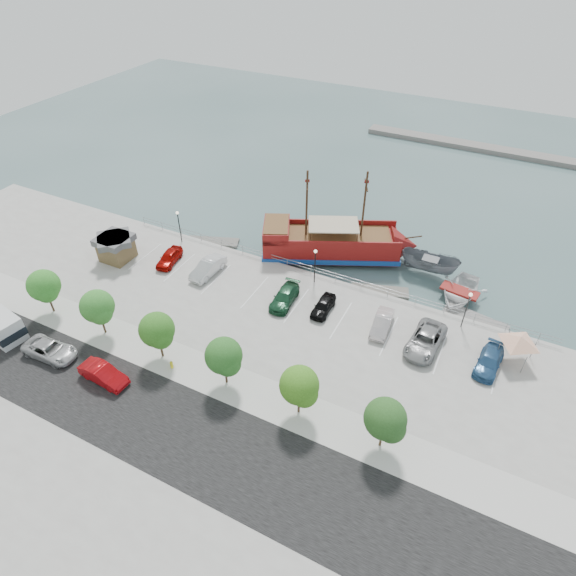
% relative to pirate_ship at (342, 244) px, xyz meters
% --- Properties ---
extents(ground, '(160.00, 160.00, 0.00)m').
position_rel_pirate_ship_xyz_m(ground, '(-0.44, -13.53, -1.98)').
color(ground, '#3A5454').
extents(land_slab, '(100.00, 58.00, 1.20)m').
position_rel_pirate_ship_xyz_m(land_slab, '(-0.44, -34.53, -1.58)').
color(land_slab, gray).
rests_on(land_slab, ground).
extents(street, '(100.00, 8.00, 0.04)m').
position_rel_pirate_ship_xyz_m(street, '(-0.44, -29.53, -0.97)').
color(street, black).
rests_on(street, land_slab).
extents(sidewalk, '(100.00, 4.00, 0.05)m').
position_rel_pirate_ship_xyz_m(sidewalk, '(-0.44, -23.53, -0.97)').
color(sidewalk, beige).
rests_on(sidewalk, land_slab).
extents(seawall_railing, '(50.00, 0.06, 1.00)m').
position_rel_pirate_ship_xyz_m(seawall_railing, '(-0.44, -5.73, -0.46)').
color(seawall_railing, gray).
rests_on(seawall_railing, land_slab).
extents(far_shore, '(40.00, 3.00, 0.80)m').
position_rel_pirate_ship_xyz_m(far_shore, '(9.56, 41.47, -1.58)').
color(far_shore, slate).
rests_on(far_shore, ground).
extents(pirate_ship, '(18.87, 12.29, 11.84)m').
position_rel_pirate_ship_xyz_m(pirate_ship, '(0.00, 0.00, 0.00)').
color(pirate_ship, maroon).
rests_on(pirate_ship, ground).
extents(patrol_boat, '(6.80, 2.71, 2.61)m').
position_rel_pirate_ship_xyz_m(patrol_boat, '(10.30, 1.38, -0.68)').
color(patrol_boat, slate).
rests_on(patrol_boat, ground).
extents(speedboat, '(5.86, 7.52, 1.42)m').
position_rel_pirate_ship_xyz_m(speedboat, '(14.36, -1.48, -1.27)').
color(speedboat, silver).
rests_on(speedboat, ground).
extents(dock_west, '(6.78, 4.06, 0.37)m').
position_rel_pirate_ship_xyz_m(dock_west, '(-15.76, -4.33, -1.80)').
color(dock_west, slate).
rests_on(dock_west, ground).
extents(dock_mid, '(6.54, 3.67, 0.36)m').
position_rel_pirate_ship_xyz_m(dock_mid, '(6.36, -4.33, -1.80)').
color(dock_mid, slate).
rests_on(dock_mid, ground).
extents(dock_east, '(6.76, 2.96, 0.37)m').
position_rel_pirate_ship_xyz_m(dock_east, '(16.69, -4.33, -1.80)').
color(dock_east, gray).
rests_on(dock_east, ground).
extents(shed, '(3.64, 3.64, 2.98)m').
position_rel_pirate_ship_xyz_m(shed, '(-23.00, -13.27, 0.60)').
color(shed, brown).
rests_on(shed, land_slab).
extents(canopy_tent, '(4.72, 4.72, 3.25)m').
position_rel_pirate_ship_xyz_m(canopy_tent, '(20.64, -9.30, 1.84)').
color(canopy_tent, slate).
rests_on(canopy_tent, land_slab).
extents(street_van, '(5.37, 2.70, 1.46)m').
position_rel_pirate_ship_xyz_m(street_van, '(-17.72, -28.10, -0.25)').
color(street_van, '#A5A5A5').
rests_on(street_van, street).
extents(street_sedan, '(4.82, 1.91, 1.56)m').
position_rel_pirate_ship_xyz_m(street_sedan, '(-11.18, -28.13, -0.20)').
color(street_sedan, '#A7090E').
rests_on(street_sedan, street).
extents(fire_hydrant, '(0.28, 0.28, 0.81)m').
position_rel_pirate_ship_xyz_m(fire_hydrant, '(-6.76, -24.33, -0.54)').
color(fire_hydrant, gold).
rests_on(fire_hydrant, sidewalk).
extents(lamp_post_left, '(0.36, 0.36, 4.28)m').
position_rel_pirate_ship_xyz_m(lamp_post_left, '(-18.44, -7.03, 1.96)').
color(lamp_post_left, black).
rests_on(lamp_post_left, land_slab).
extents(lamp_post_mid, '(0.36, 0.36, 4.28)m').
position_rel_pirate_ship_xyz_m(lamp_post_mid, '(-0.44, -7.03, 1.96)').
color(lamp_post_mid, black).
rests_on(lamp_post_mid, land_slab).
extents(lamp_post_right, '(0.36, 0.36, 4.28)m').
position_rel_pirate_ship_xyz_m(lamp_post_right, '(15.56, -7.03, 1.96)').
color(lamp_post_right, black).
rests_on(lamp_post_right, land_slab).
extents(tree_a, '(3.30, 3.20, 5.00)m').
position_rel_pirate_ship_xyz_m(tree_a, '(-22.29, -23.60, 2.31)').
color(tree_a, '#473321').
rests_on(tree_a, sidewalk).
extents(tree_b, '(3.30, 3.20, 5.00)m').
position_rel_pirate_ship_xyz_m(tree_b, '(-15.29, -23.60, 2.31)').
color(tree_b, '#473321').
rests_on(tree_b, sidewalk).
extents(tree_c, '(3.30, 3.20, 5.00)m').
position_rel_pirate_ship_xyz_m(tree_c, '(-8.29, -23.60, 2.31)').
color(tree_c, '#473321').
rests_on(tree_c, sidewalk).
extents(tree_d, '(3.30, 3.20, 5.00)m').
position_rel_pirate_ship_xyz_m(tree_d, '(-1.29, -23.60, 2.31)').
color(tree_d, '#473321').
rests_on(tree_d, sidewalk).
extents(tree_e, '(3.30, 3.20, 5.00)m').
position_rel_pirate_ship_xyz_m(tree_e, '(5.71, -23.60, 2.31)').
color(tree_e, '#473321').
rests_on(tree_e, sidewalk).
extents(tree_f, '(3.30, 3.20, 5.00)m').
position_rel_pirate_ship_xyz_m(tree_f, '(12.71, -23.60, 2.31)').
color(tree_f, '#473321').
rests_on(tree_f, sidewalk).
extents(parked_car_a, '(2.48, 4.57, 1.48)m').
position_rel_pirate_ship_xyz_m(parked_car_a, '(-17.01, -11.25, -0.24)').
color(parked_car_a, '#960702').
rests_on(parked_car_a, land_slab).
extents(parked_car_b, '(2.08, 5.12, 1.65)m').
position_rel_pirate_ship_xyz_m(parked_car_b, '(-11.78, -11.00, -0.16)').
color(parked_car_b, silver).
rests_on(parked_car_b, land_slab).
extents(parked_car_d, '(2.39, 5.08, 1.43)m').
position_rel_pirate_ship_xyz_m(parked_car_d, '(-1.79, -11.63, -0.27)').
color(parked_car_d, '#184428').
rests_on(parked_car_d, land_slab).
extents(parked_car_e, '(1.68, 4.06, 1.37)m').
position_rel_pirate_ship_xyz_m(parked_car_e, '(2.36, -11.04, -0.30)').
color(parked_car_e, black).
rests_on(parked_car_e, land_slab).
extents(parked_car_f, '(1.93, 4.59, 1.48)m').
position_rel_pirate_ship_xyz_m(parked_car_f, '(8.56, -10.90, -0.24)').
color(parked_car_f, beige).
rests_on(parked_car_f, land_slab).
extents(parked_car_g, '(3.28, 6.16, 1.65)m').
position_rel_pirate_ship_xyz_m(parked_car_g, '(12.96, -11.47, -0.16)').
color(parked_car_g, gray).
rests_on(parked_car_g, land_slab).
extents(parked_car_h, '(2.44, 4.98, 1.39)m').
position_rel_pirate_ship_xyz_m(parked_car_h, '(18.75, -11.37, -0.29)').
color(parked_car_h, '#284F79').
rests_on(parked_car_h, land_slab).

